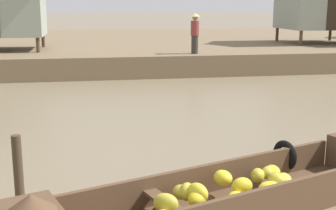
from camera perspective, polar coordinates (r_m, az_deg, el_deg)
The scene contains 6 objects.
ground_plane at distance 11.13m, azimuth 5.26°, elevation -2.83°, with size 300.00×300.00×0.00m, color #7A6B51.
riverbank_strip at distance 28.11m, azimuth -4.08°, elevation 7.32°, with size 160.00×20.00×0.89m, color #756047.
banana_boat at distance 6.69m, azimuth 7.85°, elevation -10.71°, with size 6.21×3.10×0.88m.
stilt_house_mid_right at distance 25.75m, azimuth 18.14°, elevation 11.88°, with size 4.27×3.81×4.13m.
vendor_person at distance 19.21m, azimuth 3.34°, elevation 9.10°, with size 0.44×0.44×1.66m.
mooring_post at distance 7.16m, azimuth -18.03°, elevation -7.67°, with size 0.14×0.14×1.06m, color #423323.
Camera 1 is at (-2.84, -0.36, 2.91)m, focal length 49.32 mm.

